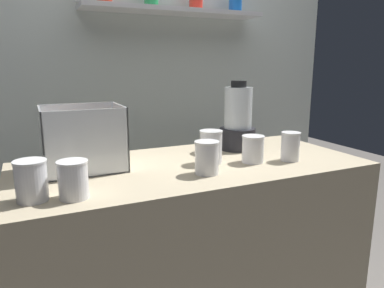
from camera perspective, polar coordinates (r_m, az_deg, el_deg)
The scene contains 10 objects.
counter at distance 1.65m, azimuth 0.00°, elevation -18.32°, with size 1.40×0.64×0.90m, color tan.
back_wall_unit at distance 2.13m, azimuth -8.67°, elevation 11.52°, with size 2.60×0.24×2.50m.
carrot_display_bin at distance 1.43m, azimuth -16.97°, elevation -0.90°, with size 0.29×0.24×0.24m.
blender_pitcher at distance 1.70m, azimuth 7.25°, elevation 3.51°, with size 0.17×0.17×0.32m.
juice_cup_mango_far_left at distance 1.16m, azimuth -24.07°, elevation -5.63°, with size 0.09×0.09×0.12m.
juice_cup_carrot_left at distance 1.14m, azimuth -18.26°, elevation -5.78°, with size 0.09×0.09×0.12m.
juice_cup_beet_middle at distance 1.32m, azimuth 2.36°, elevation -2.49°, with size 0.09×0.09×0.12m.
juice_cup_mango_right at distance 1.46m, azimuth 3.02°, elevation -0.72°, with size 0.09×0.09×0.13m.
juice_cup_carrot_far_right at distance 1.49m, azimuth 9.60°, elevation -1.01°, with size 0.09×0.09×0.11m.
juice_cup_orange_rightmost at distance 1.55m, azimuth 15.29°, elevation -0.58°, with size 0.08×0.08×0.12m.
Camera 1 is at (-0.59, -1.28, 1.29)m, focal length 33.68 mm.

